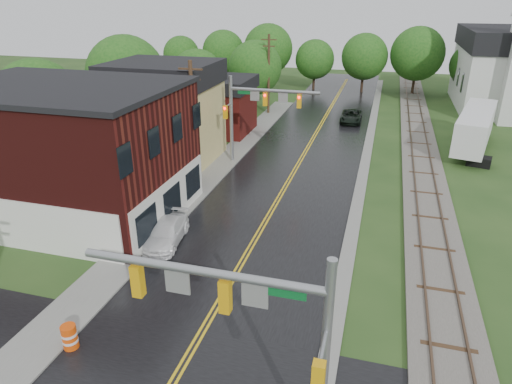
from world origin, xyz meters
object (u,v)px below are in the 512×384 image
at_px(tree_left_b, 127,77).
at_px(construction_barrel, 70,337).
at_px(church, 509,61).
at_px(traffic_signal_far, 256,105).
at_px(tree_left_a, 40,105).
at_px(semi_trailer, 475,127).
at_px(tree_left_c, 198,78).
at_px(pickup_white, 167,233).
at_px(brick_building, 66,151).
at_px(traffic_signal_near, 251,316).
at_px(tree_left_e, 256,69).
at_px(utility_pole_c, 269,73).
at_px(suv_dark, 351,116).
at_px(utility_pole_b, 193,121).

xyz_separation_m(tree_left_b, construction_barrel, (13.07, -27.90, -5.18)).
height_order(church, traffic_signal_far, church).
distance_m(tree_left_a, semi_trailer, 37.15).
bearing_deg(tree_left_c, pickup_white, -71.52).
bearing_deg(brick_building, tree_left_b, 107.61).
xyz_separation_m(traffic_signal_far, semi_trailer, (17.98, 8.73, -2.79)).
xyz_separation_m(church, tree_left_a, (-39.85, -31.84, -0.72)).
xyz_separation_m(brick_building, tree_left_c, (-1.36, 24.90, 0.36)).
xyz_separation_m(traffic_signal_near, semi_trailer, (11.04, 33.73, -2.78)).
distance_m(church, pickup_white, 48.12).
relative_size(church, tree_left_e, 2.45).
bearing_deg(church, utility_pole_c, -160.03).
distance_m(utility_pole_c, tree_left_a, 25.67).
distance_m(suv_dark, semi_trailer, 13.49).
distance_m(tree_left_e, semi_trailer, 25.61).
distance_m(brick_building, pickup_white, 8.72).
xyz_separation_m(tree_left_e, semi_trailer, (23.36, -10.17, -2.63)).
distance_m(utility_pole_c, pickup_white, 31.50).
bearing_deg(tree_left_c, tree_left_e, 50.19).
relative_size(tree_left_e, semi_trailer, 0.70).
relative_size(traffic_signal_far, suv_dark, 1.53).
relative_size(traffic_signal_near, pickup_white, 1.67).
height_order(traffic_signal_near, utility_pole_b, utility_pole_b).
bearing_deg(tree_left_e, traffic_signal_near, -74.32).
bearing_deg(traffic_signal_far, pickup_white, -95.37).
bearing_deg(church, utility_pole_b, -130.18).
height_order(tree_left_e, semi_trailer, tree_left_e).
relative_size(tree_left_b, tree_left_c, 1.27).
xyz_separation_m(utility_pole_b, suv_dark, (9.83, 20.65, -4.05)).
bearing_deg(utility_pole_c, tree_left_c, -149.80).
relative_size(utility_pole_b, pickup_white, 2.05).
bearing_deg(utility_pole_c, traffic_signal_near, -76.26).
relative_size(utility_pole_b, tree_left_e, 1.10).
height_order(brick_building, tree_left_e, brick_building).
xyz_separation_m(tree_left_c, suv_dark, (16.88, 2.75, -3.84)).
xyz_separation_m(traffic_signal_near, tree_left_c, (-17.32, 37.90, -0.46)).
relative_size(brick_building, utility_pole_c, 1.59).
relative_size(utility_pole_b, tree_left_c, 1.18).
bearing_deg(tree_left_e, utility_pole_c, -42.84).
xyz_separation_m(tree_left_c, tree_left_e, (5.00, 6.00, 0.30)).
bearing_deg(tree_left_c, utility_pole_c, 30.20).
height_order(utility_pole_c, tree_left_a, utility_pole_c).
xyz_separation_m(utility_pole_b, utility_pole_c, (0.00, 22.00, 0.00)).
bearing_deg(tree_left_a, brick_building, -43.13).
xyz_separation_m(traffic_signal_near, tree_left_a, (-23.32, 19.90, 0.15)).
bearing_deg(tree_left_a, tree_left_b, 78.69).
bearing_deg(pickup_white, utility_pole_b, 94.71).
xyz_separation_m(traffic_signal_far, utility_pole_b, (-3.33, -5.00, -0.25)).
xyz_separation_m(church, semi_trailer, (-5.49, -18.00, -3.65)).
bearing_deg(pickup_white, tree_left_a, 141.33).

